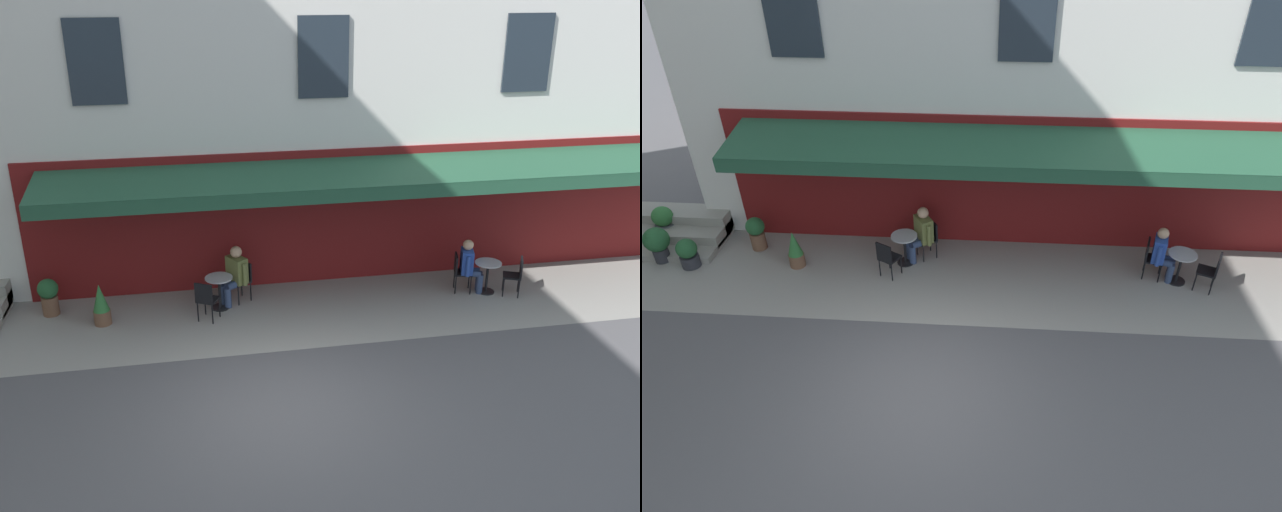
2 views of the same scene
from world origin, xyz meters
The scene contains 16 objects.
ground_plane centered at (0.00, 0.00, 0.00)m, with size 70.00×70.00×0.00m, color #565456.
sidewalk_cafe_terrace centered at (-3.25, -3.40, 0.00)m, with size 20.50×3.20×0.01m, color gray.
back_alley_steps centered at (6.60, -4.59, 0.24)m, with size 2.40×1.75×0.60m.
cafe_table_near_entrance centered at (0.84, -3.89, 0.49)m, with size 0.60×0.60×0.75m.
cafe_chair_black_facing_street centered at (1.14, -3.33, 0.55)m, with size 0.54×0.54×0.91m.
cafe_chair_black_kerbside centered at (0.31, -4.23, 0.55)m, with size 0.55×0.55×0.91m.
cafe_table_mid_terrace centered at (-5.26, -3.60, 0.49)m, with size 0.60×0.60×0.75m.
cafe_chair_black_back_row centered at (-5.84, -3.34, 0.55)m, with size 0.53×0.53×0.91m.
cafe_chair_black_by_window centered at (-4.65, -3.77, 0.55)m, with size 0.49×0.49×0.91m.
seated_patron_in_olive centered at (0.49, -4.11, 0.71)m, with size 0.67×0.64×1.34m.
seated_companion_in_blue centered at (-4.86, -3.71, 0.69)m, with size 0.59×0.63×1.28m.
potted_plant_entrance_right centered at (6.90, -4.55, 0.44)m, with size 0.49×0.49×0.86m.
potted_plant_mid_terrace centered at (5.76, -3.41, 0.37)m, with size 0.46×0.46×0.71m.
potted_plant_by_steps centered at (4.47, -4.25, 0.46)m, with size 0.43×0.43×0.83m.
potted_plant_entrance_left centered at (3.32, -3.60, 0.45)m, with size 0.36×0.36×0.92m.
potted_plant_under_sign centered at (6.53, -3.57, 0.51)m, with size 0.57×0.57×0.87m.
Camera 2 is at (-1.20, 6.45, 7.45)m, focal length 30.87 mm.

